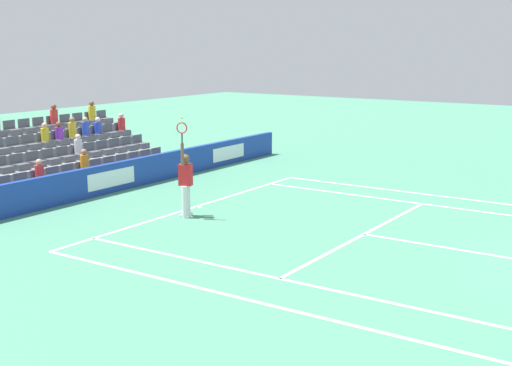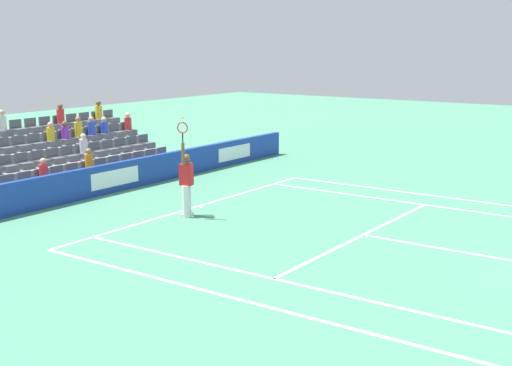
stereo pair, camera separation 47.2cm
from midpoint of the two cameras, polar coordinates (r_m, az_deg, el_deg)
The scene contains 11 objects.
line_baseline at distance 20.97m, azimuth -5.56°, elevation -1.93°, with size 10.97×0.10×0.01m, color white.
line_service at distance 18.10m, azimuth 8.07°, elevation -4.16°, with size 8.23×0.10×0.01m, color white.
line_centre_service at distance 17.03m, azimuth 17.86°, elevation -5.61°, with size 0.10×6.40×0.01m, color white.
line_singles_sideline_left at distance 14.43m, azimuth 2.53°, elevation -8.13°, with size 0.10×11.89×0.01m, color white.
line_singles_sideline_right at distance 21.63m, azimuth 13.91°, elevation -1.81°, with size 0.10×11.89×0.01m, color white.
line_doubles_sideline_left at distance 13.35m, azimuth -0.56°, elevation -9.78°, with size 0.10×11.89×0.01m, color white.
line_doubles_sideline_right at distance 22.89m, azimuth 15.09°, elevation -1.14°, with size 0.10×11.89×0.01m, color white.
line_centre_mark at distance 20.91m, azimuth -5.35°, elevation -1.97°, with size 0.10×0.20×0.01m, color white.
sponsor_barrier at distance 23.26m, azimuth -12.46°, elevation 0.38°, with size 19.47×0.22×0.96m.
tennis_player at distance 19.61m, azimuth -6.45°, elevation 0.07°, with size 0.54×0.43×2.85m.
stadium_stand at distance 25.41m, azimuth -17.09°, elevation 1.55°, with size 8.06×3.80×2.61m.
Camera 1 is at (15.90, 0.87, 4.83)m, focal length 49.02 mm.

